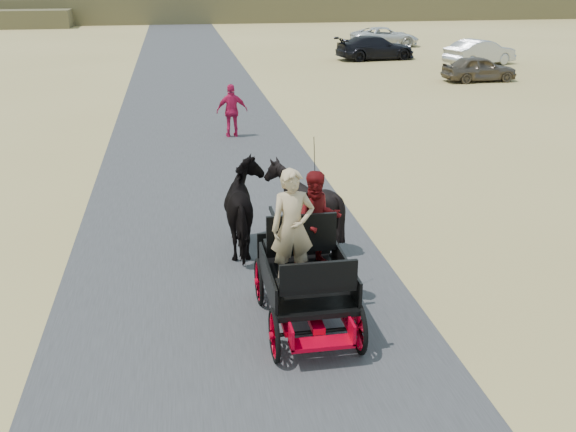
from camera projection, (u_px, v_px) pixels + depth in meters
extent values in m
plane|color=tan|center=(257.00, 411.00, 8.10)|extent=(140.00, 140.00, 0.00)
cube|color=#38383A|center=(257.00, 411.00, 8.10)|extent=(6.00, 140.00, 0.01)
cube|color=brown|center=(180.00, 10.00, 64.60)|extent=(140.00, 6.00, 2.40)
imported|color=black|center=(248.00, 209.00, 12.46)|extent=(0.91, 2.01, 1.70)
imported|color=black|center=(303.00, 205.00, 12.63)|extent=(1.37, 1.54, 1.70)
imported|color=tan|center=(292.00, 228.00, 9.52)|extent=(0.66, 0.43, 1.80)
imported|color=#660C0F|center=(317.00, 219.00, 10.15)|extent=(0.77, 0.60, 1.58)
imported|color=#BB1547|center=(232.00, 111.00, 20.88)|extent=(1.02, 0.45, 1.73)
imported|color=brown|center=(479.00, 69.00, 31.23)|extent=(3.62, 1.57, 1.22)
imported|color=#B2B2B7|center=(480.00, 52.00, 36.40)|extent=(4.56, 2.88, 1.42)
imported|color=black|center=(375.00, 48.00, 38.57)|extent=(4.97, 2.46, 1.39)
imported|color=silver|center=(385.00, 37.00, 44.99)|extent=(4.86, 2.46, 1.32)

